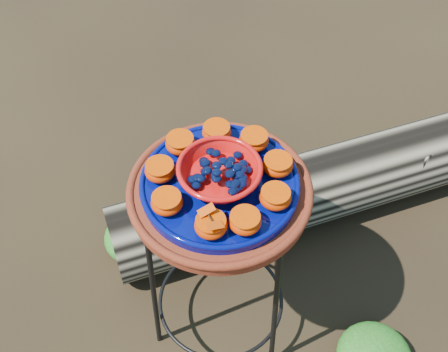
% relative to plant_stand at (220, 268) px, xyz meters
% --- Properties ---
extents(ground, '(60.00, 60.00, 0.00)m').
position_rel_plant_stand_xyz_m(ground, '(0.00, 0.00, -0.35)').
color(ground, black).
extents(plant_stand, '(0.44, 0.44, 0.70)m').
position_rel_plant_stand_xyz_m(plant_stand, '(0.00, 0.00, 0.00)').
color(plant_stand, black).
rests_on(plant_stand, ground).
extents(terracotta_saucer, '(0.45, 0.45, 0.04)m').
position_rel_plant_stand_xyz_m(terracotta_saucer, '(0.00, 0.00, 0.37)').
color(terracotta_saucer, '#580D07').
rests_on(terracotta_saucer, plant_stand).
extents(cobalt_plate, '(0.39, 0.39, 0.03)m').
position_rel_plant_stand_xyz_m(cobalt_plate, '(0.00, 0.00, 0.40)').
color(cobalt_plate, '#030F38').
rests_on(cobalt_plate, terracotta_saucer).
extents(red_bowl, '(0.19, 0.19, 0.05)m').
position_rel_plant_stand_xyz_m(red_bowl, '(0.00, 0.00, 0.44)').
color(red_bowl, red).
rests_on(red_bowl, cobalt_plate).
extents(glass_gems, '(0.15, 0.15, 0.03)m').
position_rel_plant_stand_xyz_m(glass_gems, '(0.00, 0.00, 0.48)').
color(glass_gems, black).
rests_on(glass_gems, red_bowl).
extents(orange_half_0, '(0.08, 0.08, 0.04)m').
position_rel_plant_stand_xyz_m(orange_half_0, '(0.01, -0.14, 0.43)').
color(orange_half_0, '#AD3800').
rests_on(orange_half_0, cobalt_plate).
extents(orange_half_1, '(0.08, 0.08, 0.04)m').
position_rel_plant_stand_xyz_m(orange_half_1, '(0.08, -0.12, 0.43)').
color(orange_half_1, '#AD3800').
rests_on(orange_half_1, cobalt_plate).
extents(orange_half_2, '(0.08, 0.08, 0.04)m').
position_rel_plant_stand_xyz_m(orange_half_2, '(0.14, -0.04, 0.43)').
color(orange_half_2, '#AD3800').
rests_on(orange_half_2, cobalt_plate).
extents(orange_half_3, '(0.08, 0.08, 0.04)m').
position_rel_plant_stand_xyz_m(orange_half_3, '(0.13, 0.06, 0.43)').
color(orange_half_3, '#AD3800').
rests_on(orange_half_3, cobalt_plate).
extents(orange_half_4, '(0.08, 0.08, 0.04)m').
position_rel_plant_stand_xyz_m(orange_half_4, '(0.06, 0.13, 0.43)').
color(orange_half_4, '#AD3800').
rests_on(orange_half_4, cobalt_plate).
extents(orange_half_5, '(0.08, 0.08, 0.04)m').
position_rel_plant_stand_xyz_m(orange_half_5, '(-0.04, 0.14, 0.43)').
color(orange_half_5, '#AD3800').
rests_on(orange_half_5, cobalt_plate).
extents(orange_half_6, '(0.08, 0.08, 0.04)m').
position_rel_plant_stand_xyz_m(orange_half_6, '(-0.12, 0.08, 0.43)').
color(orange_half_6, '#AD3800').
rests_on(orange_half_6, cobalt_plate).
extents(orange_half_7, '(0.08, 0.08, 0.04)m').
position_rel_plant_stand_xyz_m(orange_half_7, '(-0.14, -0.01, 0.43)').
color(orange_half_7, '#AD3800').
rests_on(orange_half_7, cobalt_plate).
extents(orange_half_8, '(0.08, 0.08, 0.04)m').
position_rel_plant_stand_xyz_m(orange_half_8, '(-0.10, -0.10, 0.43)').
color(orange_half_8, '#AD3800').
rests_on(orange_half_8, cobalt_plate).
extents(butterfly, '(0.10, 0.09, 0.01)m').
position_rel_plant_stand_xyz_m(butterfly, '(0.01, -0.14, 0.46)').
color(butterfly, '#D84206').
rests_on(butterfly, orange_half_0).
extents(driftwood_log, '(1.49, 1.12, 0.28)m').
position_rel_plant_stand_xyz_m(driftwood_log, '(0.23, 0.52, -0.21)').
color(driftwood_log, black).
rests_on(driftwood_log, ground).
extents(foliage_left, '(0.24, 0.24, 0.12)m').
position_rel_plant_stand_xyz_m(foliage_left, '(-0.37, 0.24, -0.29)').
color(foliage_left, '#164E17').
rests_on(foliage_left, ground).
extents(foliage_back, '(0.33, 0.33, 0.16)m').
position_rel_plant_stand_xyz_m(foliage_back, '(-0.13, 0.57, -0.27)').
color(foliage_back, '#164E17').
rests_on(foliage_back, ground).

